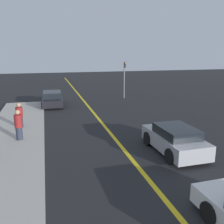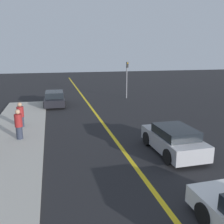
# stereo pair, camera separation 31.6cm
# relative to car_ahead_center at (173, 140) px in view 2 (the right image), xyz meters

# --- Properties ---
(road_center_line) EXTENTS (0.20, 60.00, 0.01)m
(road_center_line) POSITION_rel_car_ahead_center_xyz_m (-2.24, 6.61, -0.64)
(road_center_line) COLOR gold
(road_center_line) RESTS_ON ground_plane
(sidewalk_left) EXTENTS (3.32, 25.50, 0.10)m
(sidewalk_left) POSITION_rel_car_ahead_center_xyz_m (-7.70, 1.36, -0.59)
(sidewalk_left) COLOR #ADA89E
(sidewalk_left) RESTS_ON ground_plane
(car_ahead_center) EXTENTS (1.91, 3.84, 1.31)m
(car_ahead_center) POSITION_rel_car_ahead_center_xyz_m (0.00, 0.00, 0.00)
(car_ahead_center) COLOR #9E9EA3
(car_ahead_center) RESTS_ON ground_plane
(car_far_distant) EXTENTS (1.93, 4.10, 1.29)m
(car_far_distant) POSITION_rel_car_ahead_center_xyz_m (-5.28, 12.37, -0.02)
(car_far_distant) COLOR black
(car_far_distant) RESTS_ON ground_plane
(pedestrian_far_standing) EXTENTS (0.40, 0.40, 1.64)m
(pedestrian_far_standing) POSITION_rel_car_ahead_center_xyz_m (-7.32, 3.51, 0.27)
(pedestrian_far_standing) COLOR #282D3D
(pedestrian_far_standing) RESTS_ON sidewalk_left
(pedestrian_by_sign) EXTENTS (0.42, 0.42, 1.56)m
(pedestrian_by_sign) POSITION_rel_car_ahead_center_xyz_m (-7.47, 5.87, 0.22)
(pedestrian_by_sign) COLOR #282D3D
(pedestrian_by_sign) RESTS_ON sidewalk_left
(traffic_light) EXTENTS (0.18, 0.40, 3.69)m
(traffic_light) POSITION_rel_car_ahead_center_xyz_m (2.05, 14.26, 1.65)
(traffic_light) COLOR slate
(traffic_light) RESTS_ON ground_plane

